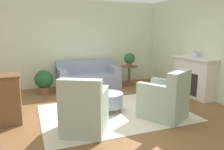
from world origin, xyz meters
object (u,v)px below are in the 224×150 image
(couch, at_px, (88,78))
(vase_mantel_near, at_px, (195,54))
(potted_plant_on_side_table, at_px, (129,59))
(armchair_right, at_px, (166,100))
(side_table, at_px, (129,72))
(potted_plant_floor, at_px, (44,81))
(ottoman_table, at_px, (109,100))
(armchair_left, at_px, (85,111))

(couch, relative_size, vase_mantel_near, 9.24)
(potted_plant_on_side_table, bearing_deg, armchair_right, -101.09)
(side_table, bearing_deg, potted_plant_floor, -179.91)
(ottoman_table, bearing_deg, vase_mantel_near, 6.07)
(armchair_left, relative_size, ottoman_table, 1.66)
(vase_mantel_near, relative_size, potted_plant_on_side_table, 0.48)
(vase_mantel_near, bearing_deg, potted_plant_on_side_table, 120.98)
(armchair_left, bearing_deg, side_table, 51.81)
(couch, relative_size, potted_plant_on_side_table, 4.42)
(armchair_left, bearing_deg, couch, 73.56)
(armchair_right, bearing_deg, potted_plant_floor, 127.12)
(side_table, xyz_separation_m, potted_plant_on_side_table, (0.00, 0.00, 0.45))
(armchair_left, distance_m, vase_mantel_near, 3.62)
(vase_mantel_near, xyz_separation_m, potted_plant_on_side_table, (-1.09, 1.81, -0.29))
(vase_mantel_near, bearing_deg, side_table, 120.98)
(side_table, relative_size, potted_plant_on_side_table, 1.52)
(armchair_right, bearing_deg, side_table, 78.91)
(armchair_right, relative_size, vase_mantel_near, 5.28)
(armchair_left, bearing_deg, armchair_right, 0.00)
(armchair_right, relative_size, potted_plant_floor, 1.59)
(armchair_left, height_order, potted_plant_floor, armchair_left)
(couch, height_order, potted_plant_on_side_table, potted_plant_on_side_table)
(armchair_left, distance_m, side_table, 3.68)
(armchair_left, height_order, side_table, armchair_left)
(armchair_left, bearing_deg, ottoman_table, 46.91)
(couch, bearing_deg, ottoman_table, -93.69)
(couch, height_order, armchair_right, armchair_right)
(vase_mantel_near, bearing_deg, armchair_right, -146.67)
(armchair_left, height_order, vase_mantel_near, vase_mantel_near)
(armchair_left, height_order, potted_plant_on_side_table, potted_plant_on_side_table)
(armchair_right, relative_size, side_table, 1.67)
(ottoman_table, height_order, vase_mantel_near, vase_mantel_near)
(side_table, bearing_deg, armchair_right, -101.09)
(potted_plant_floor, bearing_deg, armchair_left, -80.61)
(vase_mantel_near, bearing_deg, potted_plant_floor, 154.85)
(ottoman_table, bearing_deg, armchair_left, -133.09)
(armchair_right, bearing_deg, armchair_left, 180.00)
(potted_plant_on_side_table, bearing_deg, ottoman_table, -126.08)
(side_table, bearing_deg, vase_mantel_near, -59.02)
(potted_plant_on_side_table, bearing_deg, armchair_left, -128.19)
(vase_mantel_near, bearing_deg, armchair_left, -162.09)
(side_table, distance_m, vase_mantel_near, 2.23)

